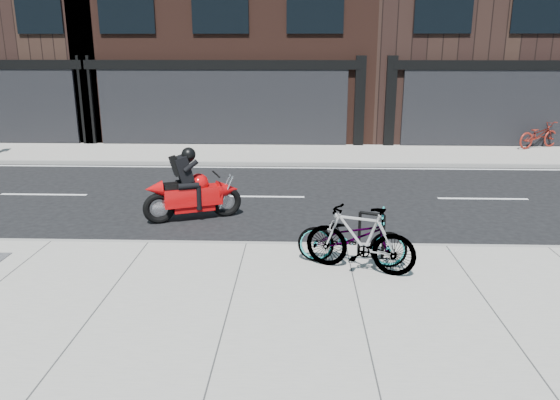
{
  "coord_description": "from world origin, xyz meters",
  "views": [
    {
      "loc": [
        1.05,
        -12.29,
        3.98
      ],
      "look_at": [
        0.66,
        -1.47,
        0.9
      ],
      "focal_mm": 35.0,
      "sensor_mm": 36.0,
      "label": 1
    }
  ],
  "objects_px": {
    "bicycle_front": "(352,237)",
    "bicycle_far": "(539,135)",
    "bicycle_rear": "(360,239)",
    "bike_rack": "(371,231)",
    "motorcycle": "(197,190)"
  },
  "relations": [
    {
      "from": "bicycle_rear",
      "to": "motorcycle",
      "type": "xyz_separation_m",
      "value": [
        -3.47,
        3.25,
        -0.01
      ]
    },
    {
      "from": "bike_rack",
      "to": "bicycle_far",
      "type": "bearing_deg",
      "value": 55.79
    },
    {
      "from": "bicycle_front",
      "to": "bicycle_far",
      "type": "relative_size",
      "value": 1.02
    },
    {
      "from": "bicycle_rear",
      "to": "bicycle_far",
      "type": "bearing_deg",
      "value": 166.7
    },
    {
      "from": "bicycle_rear",
      "to": "motorcycle",
      "type": "height_order",
      "value": "motorcycle"
    },
    {
      "from": "motorcycle",
      "to": "bicycle_far",
      "type": "bearing_deg",
      "value": 15.67
    },
    {
      "from": "bicycle_rear",
      "to": "bike_rack",
      "type": "bearing_deg",
      "value": 177.34
    },
    {
      "from": "bike_rack",
      "to": "motorcycle",
      "type": "relative_size",
      "value": 0.39
    },
    {
      "from": "bike_rack",
      "to": "bicycle_rear",
      "type": "height_order",
      "value": "bicycle_rear"
    },
    {
      "from": "bike_rack",
      "to": "bicycle_far",
      "type": "height_order",
      "value": "bicycle_far"
    },
    {
      "from": "motorcycle",
      "to": "bicycle_far",
      "type": "height_order",
      "value": "motorcycle"
    },
    {
      "from": "bicycle_far",
      "to": "bicycle_rear",
      "type": "bearing_deg",
      "value": 119.99
    },
    {
      "from": "bike_rack",
      "to": "motorcycle",
      "type": "xyz_separation_m",
      "value": [
        -3.75,
        2.57,
        0.07
      ]
    },
    {
      "from": "bicycle_rear",
      "to": "bicycle_far",
      "type": "xyz_separation_m",
      "value": [
        8.17,
        12.28,
        -0.08
      ]
    },
    {
      "from": "bicycle_front",
      "to": "bicycle_far",
      "type": "distance_m",
      "value": 14.57
    }
  ]
}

